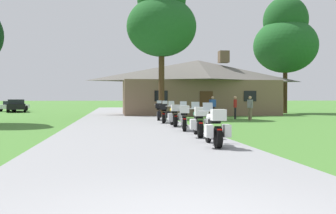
% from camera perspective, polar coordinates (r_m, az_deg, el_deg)
% --- Properties ---
extents(ground_plane, '(500.00, 500.00, 0.00)m').
position_cam_1_polar(ground_plane, '(24.13, -6.08, -2.27)').
color(ground_plane, '#42752D').
extents(asphalt_driveway, '(6.40, 80.00, 0.06)m').
position_cam_1_polar(asphalt_driveway, '(22.13, -5.90, -2.51)').
color(asphalt_driveway, gray).
rests_on(asphalt_driveway, ground).
extents(motorcycle_white_nearest_to_camera, '(0.77, 2.08, 1.30)m').
position_cam_1_polar(motorcycle_white_nearest_to_camera, '(11.49, 6.96, -3.12)').
color(motorcycle_white_nearest_to_camera, black).
rests_on(motorcycle_white_nearest_to_camera, asphalt_driveway).
extents(motorcycle_green_second_in_row, '(0.84, 2.08, 1.30)m').
position_cam_1_polar(motorcycle_green_second_in_row, '(14.33, 4.60, -2.25)').
color(motorcycle_green_second_in_row, black).
rests_on(motorcycle_green_second_in_row, asphalt_driveway).
extents(motorcycle_white_third_in_row, '(0.77, 2.08, 1.30)m').
position_cam_1_polar(motorcycle_white_third_in_row, '(17.16, 2.41, -1.63)').
color(motorcycle_white_third_in_row, black).
rests_on(motorcycle_white_third_in_row, asphalt_driveway).
extents(motorcycle_yellow_fourth_in_row, '(0.73, 2.08, 1.30)m').
position_cam_1_polar(motorcycle_yellow_fourth_in_row, '(19.64, 0.90, -1.30)').
color(motorcycle_yellow_fourth_in_row, black).
rests_on(motorcycle_yellow_fourth_in_row, asphalt_driveway).
extents(motorcycle_yellow_fifth_in_row, '(0.96, 2.07, 1.30)m').
position_cam_1_polar(motorcycle_yellow_fifth_in_row, '(22.46, -0.59, -0.98)').
color(motorcycle_yellow_fifth_in_row, black).
rests_on(motorcycle_yellow_fifth_in_row, asphalt_driveway).
extents(motorcycle_black_farthest_in_row, '(0.76, 2.08, 1.30)m').
position_cam_1_polar(motorcycle_black_farthest_in_row, '(25.32, -1.37, -0.70)').
color(motorcycle_black_farthest_in_row, black).
rests_on(motorcycle_black_farthest_in_row, asphalt_driveway).
extents(stone_lodge, '(14.54, 7.00, 5.94)m').
position_cam_1_polar(stone_lodge, '(35.53, 4.48, 3.05)').
color(stone_lodge, brown).
rests_on(stone_lodge, ground).
extents(bystander_red_shirt_near_lodge, '(0.34, 0.52, 1.67)m').
position_cam_1_polar(bystander_red_shirt_near_lodge, '(28.09, 10.01, 0.11)').
color(bystander_red_shirt_near_lodge, black).
rests_on(bystander_red_shirt_near_lodge, ground).
extents(bystander_blue_shirt_beside_signpost, '(0.55, 0.22, 1.67)m').
position_cam_1_polar(bystander_blue_shirt_beside_signpost, '(29.81, 6.68, 0.19)').
color(bystander_blue_shirt_beside_signpost, black).
rests_on(bystander_blue_shirt_beside_signpost, ground).
extents(bystander_gray_shirt_by_tree, '(0.31, 0.53, 1.67)m').
position_cam_1_polar(bystander_gray_shirt_by_tree, '(26.77, 12.16, 0.05)').
color(bystander_gray_shirt_by_tree, '#75664C').
rests_on(bystander_gray_shirt_by_tree, ground).
extents(tree_right_of_lodge, '(6.41, 6.41, 11.81)m').
position_cam_1_polar(tree_right_of_lodge, '(41.03, 17.14, 9.77)').
color(tree_right_of_lodge, '#422D19').
rests_on(tree_right_of_lodge, ground).
extents(tree_by_lodge_front, '(5.30, 5.30, 11.04)m').
position_cam_1_polar(tree_by_lodge_front, '(29.70, -0.98, 13.04)').
color(tree_by_lodge_front, '#422D19').
rests_on(tree_by_lodge_front, ground).
extents(parked_black_suv_far_left, '(2.78, 4.89, 1.40)m').
position_cam_1_polar(parked_black_suv_far_left, '(44.95, -21.69, 0.27)').
color(parked_black_suv_far_left, black).
rests_on(parked_black_suv_far_left, ground).
extents(parked_white_sedan_far_left, '(2.95, 4.55, 1.20)m').
position_cam_1_polar(parked_white_sedan_far_left, '(48.67, -22.08, 0.18)').
color(parked_white_sedan_far_left, silver).
rests_on(parked_white_sedan_far_left, ground).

